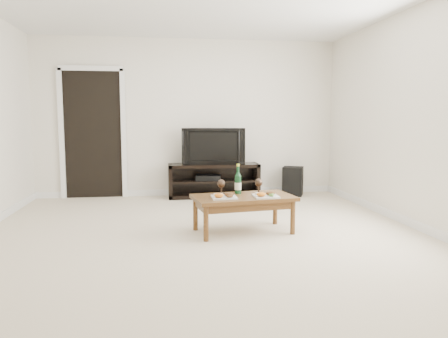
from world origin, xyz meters
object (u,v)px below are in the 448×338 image
television (214,146)px  subwoofer (293,181)px  coffee_table (243,214)px  media_console (214,180)px

television → subwoofer: bearing=5.2°
television → coffee_table: bearing=-80.7°
media_console → subwoofer: size_ratio=3.09×
subwoofer → coffee_table: (-1.28, -2.24, -0.03)m
subwoofer → media_console: bearing=-158.9°
media_console → subwoofer: bearing=-2.6°
television → media_console: bearing=0.0°
media_console → television: (0.00, 0.00, 0.57)m
subwoofer → coffee_table: 2.58m
media_console → coffee_table: (0.06, -2.30, -0.07)m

